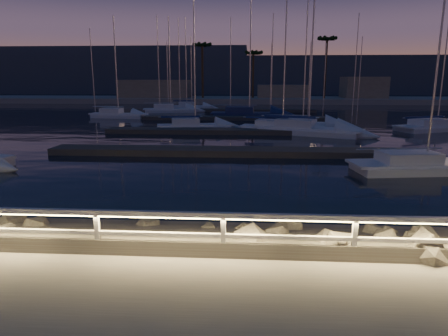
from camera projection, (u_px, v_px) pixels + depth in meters
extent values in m
plane|color=#9C968D|center=(181.00, 254.00, 9.45)|extent=(400.00, 400.00, 0.00)
cube|color=#9C968D|center=(157.00, 320.00, 7.04)|extent=(240.00, 5.00, 0.20)
cube|color=#636055|center=(191.00, 241.00, 10.98)|extent=(240.00, 3.45, 1.29)
plane|color=black|center=(243.00, 101.00, 87.49)|extent=(320.00, 320.00, 0.00)
plane|color=black|center=(182.00, 300.00, 9.71)|extent=(400.00, 400.00, 0.00)
cube|color=silver|center=(97.00, 232.00, 9.47)|extent=(0.11, 0.11, 1.00)
cube|color=silver|center=(223.00, 236.00, 9.28)|extent=(0.11, 0.11, 1.00)
cube|color=silver|center=(354.00, 239.00, 9.09)|extent=(0.11, 0.11, 1.00)
cube|color=silver|center=(180.00, 214.00, 9.23)|extent=(44.00, 0.12, 0.12)
cube|color=silver|center=(181.00, 235.00, 9.34)|extent=(44.00, 0.09, 0.09)
cube|color=#FFE072|center=(180.00, 218.00, 9.23)|extent=(44.00, 0.04, 0.03)
sphere|color=#636055|center=(51.00, 230.00, 11.96)|extent=(1.03, 1.03, 1.03)
sphere|color=#636055|center=(5.00, 230.00, 11.82)|extent=(0.91, 0.91, 0.91)
sphere|color=#636055|center=(66.00, 230.00, 12.08)|extent=(0.82, 0.82, 0.82)
sphere|color=#636055|center=(142.00, 231.00, 12.05)|extent=(0.87, 0.87, 0.87)
cube|color=#514A43|center=(225.00, 152.00, 25.12)|extent=(22.00, 2.00, 0.40)
cube|color=#514A43|center=(232.00, 131.00, 34.86)|extent=(22.00, 2.00, 0.40)
cube|color=#514A43|center=(237.00, 118.00, 46.55)|extent=(22.00, 2.00, 0.40)
cube|color=#514A43|center=(240.00, 110.00, 58.23)|extent=(22.00, 2.00, 0.40)
cube|color=#9C968D|center=(243.00, 100.00, 81.56)|extent=(160.00, 14.00, 1.20)
cube|color=gray|center=(156.00, 90.00, 82.28)|extent=(14.00, 8.00, 4.00)
cube|color=gray|center=(282.00, 93.00, 81.69)|extent=(10.00, 6.00, 3.00)
cube|color=gray|center=(363.00, 89.00, 79.52)|extent=(8.00, 7.00, 4.60)
cylinder|color=brown|center=(202.00, 71.00, 78.85)|extent=(0.44, 0.44, 10.50)
cylinder|color=brown|center=(253.00, 75.00, 79.35)|extent=(0.44, 0.44, 9.00)
cylinder|color=brown|center=(326.00, 68.00, 77.20)|extent=(0.44, 0.44, 11.50)
cube|color=#323D4E|center=(246.00, 79.00, 135.18)|extent=(220.00, 30.00, 14.00)
cube|color=#323D4E|center=(85.00, 74.00, 148.34)|extent=(120.00, 25.00, 18.00)
cube|color=silver|center=(308.00, 133.00, 34.33)|extent=(8.76, 5.84, 0.60)
cube|color=silver|center=(308.00, 128.00, 34.25)|extent=(9.23, 5.73, 0.16)
cube|color=silver|center=(296.00, 123.00, 34.68)|extent=(3.80, 3.19, 0.71)
cylinder|color=#AAAAAF|center=(313.00, 39.00, 32.65)|extent=(0.13, 0.13, 14.47)
cylinder|color=#AAAAAF|center=(289.00, 117.00, 34.81)|extent=(4.82, 2.13, 0.09)
cube|color=silver|center=(426.00, 169.00, 20.55)|extent=(7.50, 3.41, 0.48)
cube|color=silver|center=(426.00, 163.00, 20.48)|extent=(8.04, 3.14, 0.13)
cube|color=silver|center=(408.00, 157.00, 20.34)|extent=(3.04, 2.19, 0.57)
cylinder|color=#AAAAAF|center=(441.00, 33.00, 19.10)|extent=(0.11, 0.11, 12.54)
cylinder|color=#AAAAAF|center=(399.00, 149.00, 20.21)|extent=(4.48, 0.71, 0.07)
cube|color=silver|center=(195.00, 128.00, 37.32)|extent=(6.82, 3.49, 0.51)
cube|color=silver|center=(195.00, 125.00, 37.25)|extent=(7.28, 3.29, 0.14)
cube|color=silver|center=(186.00, 122.00, 37.05)|extent=(2.82, 2.12, 0.60)
cylinder|color=#AAAAAF|center=(194.00, 61.00, 36.00)|extent=(0.11, 0.11, 11.30)
cylinder|color=#AAAAAF|center=(181.00, 117.00, 36.89)|extent=(3.99, 0.93, 0.07)
cube|color=silver|center=(283.00, 131.00, 35.63)|extent=(7.45, 4.19, 0.51)
cube|color=silver|center=(283.00, 127.00, 35.56)|extent=(7.93, 4.01, 0.14)
cube|color=silver|center=(272.00, 123.00, 35.81)|extent=(3.13, 2.45, 0.60)
cylinder|color=#AAAAAF|center=(285.00, 55.00, 34.20)|extent=(0.11, 0.11, 12.29)
cylinder|color=#AAAAAF|center=(267.00, 118.00, 35.87)|extent=(4.28, 1.27, 0.07)
cube|color=silver|center=(303.00, 126.00, 39.07)|extent=(7.51, 3.51, 0.48)
cube|color=silver|center=(303.00, 123.00, 39.01)|extent=(8.05, 3.24, 0.13)
cube|color=silver|center=(293.00, 120.00, 39.16)|extent=(3.06, 2.22, 0.57)
cylinder|color=#AAAAAF|center=(306.00, 56.00, 37.62)|extent=(0.11, 0.11, 12.54)
cylinder|color=#AAAAAF|center=(288.00, 115.00, 39.17)|extent=(4.47, 0.77, 0.07)
cube|color=silver|center=(119.00, 117.00, 49.01)|extent=(6.70, 2.87, 0.55)
cube|color=silver|center=(119.00, 114.00, 48.93)|extent=(7.20, 2.61, 0.15)
cube|color=silver|center=(112.00, 111.00, 49.01)|extent=(2.69, 1.90, 0.65)
cylinder|color=#AAAAAF|center=(116.00, 66.00, 47.68)|extent=(0.12, 0.12, 11.29)
cylinder|color=#AAAAAF|center=(108.00, 107.00, 48.98)|extent=(4.05, 0.53, 0.08)
cube|color=navy|center=(249.00, 116.00, 49.47)|extent=(8.82, 3.18, 0.63)
cube|color=navy|center=(249.00, 113.00, 49.38)|extent=(9.54, 2.77, 0.17)
cube|color=navy|center=(240.00, 110.00, 49.41)|extent=(3.46, 2.29, 0.74)
cylinder|color=#AAAAAF|center=(250.00, 48.00, 47.70)|extent=(0.14, 0.14, 15.17)
cylinder|color=#AAAAAF|center=(235.00, 105.00, 49.34)|extent=(5.46, 0.26, 0.09)
cube|color=silver|center=(437.00, 129.00, 36.94)|extent=(8.19, 5.45, 0.52)
cube|color=silver|center=(437.00, 125.00, 36.87)|extent=(8.64, 5.34, 0.14)
cube|color=silver|center=(428.00, 122.00, 36.45)|extent=(3.55, 2.98, 0.62)
cylinder|color=#AAAAAF|center=(446.00, 48.00, 35.38)|extent=(0.11, 0.11, 13.54)
cylinder|color=#AAAAAF|center=(424.00, 117.00, 36.17)|extent=(4.51, 1.98, 0.08)
cube|color=silver|center=(192.00, 108.00, 63.61)|extent=(6.09, 2.10, 0.52)
cube|color=silver|center=(192.00, 106.00, 63.54)|extent=(6.60, 1.81, 0.14)
cube|color=silver|center=(187.00, 104.00, 63.51)|extent=(2.38, 1.55, 0.61)
cylinder|color=#AAAAAF|center=(191.00, 71.00, 62.37)|extent=(0.11, 0.11, 10.54)
cylinder|color=#AAAAAF|center=(184.00, 101.00, 63.43)|extent=(3.79, 0.12, 0.07)
cube|color=silver|center=(171.00, 111.00, 57.03)|extent=(7.48, 3.70, 0.56)
cube|color=silver|center=(171.00, 109.00, 56.95)|extent=(8.00, 3.46, 0.15)
cube|color=silver|center=(164.00, 106.00, 56.75)|extent=(3.07, 2.28, 0.66)
cylinder|color=#AAAAAF|center=(170.00, 63.00, 55.58)|extent=(0.12, 0.12, 12.43)
cylinder|color=#AAAAAF|center=(160.00, 103.00, 56.58)|extent=(4.41, 0.93, 0.08)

